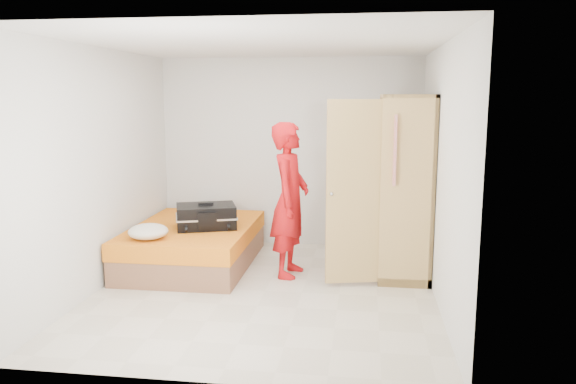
# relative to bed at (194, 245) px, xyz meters

# --- Properties ---
(room) EXTENTS (4.00, 4.02, 2.60)m
(room) POSITION_rel_bed_xyz_m (1.05, -0.84, 1.05)
(room) COLOR beige
(room) RESTS_ON ground
(bed) EXTENTS (1.42, 2.02, 0.50)m
(bed) POSITION_rel_bed_xyz_m (0.00, 0.00, 0.00)
(bed) COLOR brown
(bed) RESTS_ON ground
(wardrobe) EXTENTS (1.16, 1.31, 2.10)m
(wardrobe) POSITION_rel_bed_xyz_m (2.50, 0.01, 0.75)
(wardrobe) COLOR tan
(wardrobe) RESTS_ON ground
(person) EXTENTS (0.50, 0.70, 1.79)m
(person) POSITION_rel_bed_xyz_m (1.24, -0.23, 0.64)
(person) COLOR red
(person) RESTS_ON ground
(suitcase) EXTENTS (0.85, 0.73, 0.31)m
(suitcase) POSITION_rel_bed_xyz_m (0.19, -0.09, 0.39)
(suitcase) COLOR black
(suitcase) RESTS_ON bed
(round_cushion) EXTENTS (0.45, 0.45, 0.17)m
(round_cushion) POSITION_rel_bed_xyz_m (-0.30, -0.71, 0.33)
(round_cushion) COLOR beige
(round_cushion) RESTS_ON bed
(pillow) EXTENTS (0.56, 0.33, 0.10)m
(pillow) POSITION_rel_bed_xyz_m (-0.09, 0.85, 0.30)
(pillow) COLOR beige
(pillow) RESTS_ON bed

